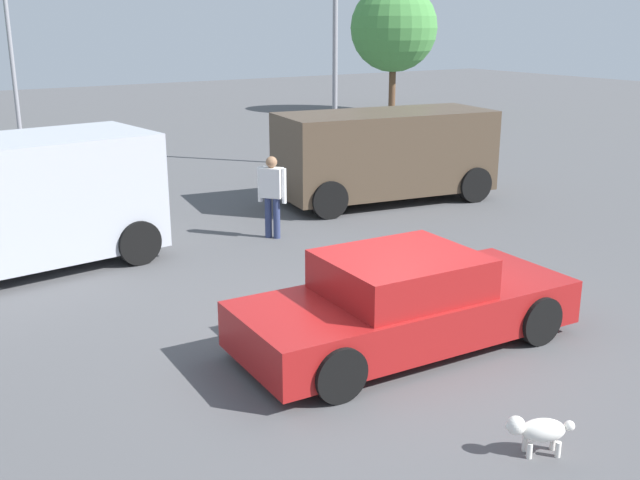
% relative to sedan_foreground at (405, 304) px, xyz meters
% --- Properties ---
extents(ground_plane, '(80.00, 80.00, 0.00)m').
position_rel_sedan_foreground_xyz_m(ground_plane, '(-0.10, 0.22, -0.57)').
color(ground_plane, '#515154').
extents(sedan_foreground, '(4.47, 2.00, 1.22)m').
position_rel_sedan_foreground_xyz_m(sedan_foreground, '(0.00, 0.00, 0.00)').
color(sedan_foreground, maroon).
rests_on(sedan_foreground, ground_plane).
extents(dog, '(0.61, 0.42, 0.41)m').
position_rel_sedan_foreground_xyz_m(dog, '(-0.51, -2.63, -0.31)').
color(dog, white).
rests_on(dog, ground_plane).
extents(suv_dark, '(5.06, 2.74, 2.02)m').
position_rel_sedan_foreground_xyz_m(suv_dark, '(4.63, 6.42, 0.54)').
color(suv_dark, '#4C3D2D').
rests_on(suv_dark, ground_plane).
extents(pedestrian, '(0.44, 0.46, 1.56)m').
position_rel_sedan_foreground_xyz_m(pedestrian, '(1.01, 5.17, 0.36)').
color(pedestrian, navy).
rests_on(pedestrian, ground_plane).
extents(light_post_mid, '(0.44, 0.44, 5.35)m').
position_rel_sedan_foreground_xyz_m(light_post_mid, '(-0.59, 19.22, 3.16)').
color(light_post_mid, gray).
rests_on(light_post_mid, ground_plane).
extents(light_post_far, '(0.44, 0.44, 6.22)m').
position_rel_sedan_foreground_xyz_m(light_post_far, '(6.04, 10.53, 3.67)').
color(light_post_far, gray).
rests_on(light_post_far, ground_plane).
extents(tree_back_right, '(3.75, 3.75, 5.50)m').
position_rel_sedan_foreground_xyz_m(tree_back_right, '(15.21, 19.58, 3.05)').
color(tree_back_right, brown).
rests_on(tree_back_right, ground_plane).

